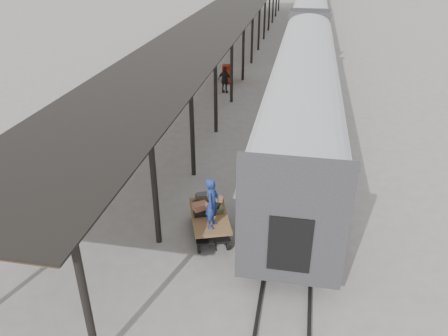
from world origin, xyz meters
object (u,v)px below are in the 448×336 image
(porter, at_px, (212,203))
(pedestrian, at_px, (225,80))
(luggage_tug, at_px, (227,74))
(baggage_cart, at_px, (210,219))

(porter, distance_m, pedestrian, 16.89)
(luggage_tug, xyz_separation_m, pedestrian, (0.32, -2.65, 0.37))
(luggage_tug, bearing_deg, baggage_cart, -90.77)
(luggage_tug, xyz_separation_m, porter, (2.99, -19.31, 1.23))
(baggage_cart, relative_size, pedestrian, 1.48)
(luggage_tug, relative_size, porter, 0.78)
(baggage_cart, distance_m, pedestrian, 16.19)
(baggage_cart, height_order, pedestrian, pedestrian)
(luggage_tug, distance_m, porter, 19.58)
(luggage_tug, height_order, pedestrian, pedestrian)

